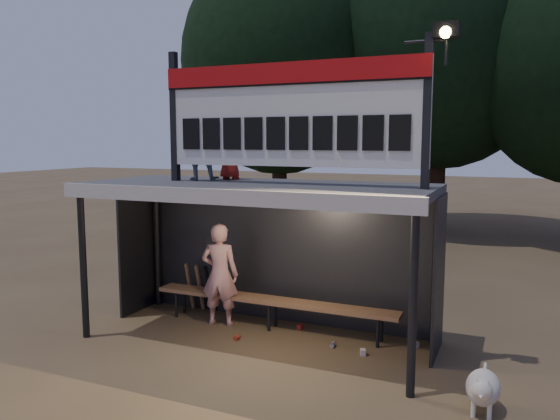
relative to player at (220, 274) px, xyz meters
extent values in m
plane|color=brown|center=(0.84, -0.40, -0.82)|extent=(80.00, 80.00, 0.00)
imported|color=white|center=(0.00, 0.00, 0.00)|extent=(0.66, 0.50, 1.64)
imported|color=gray|center=(-0.21, -0.18, 2.10)|extent=(0.70, 0.62, 1.19)
imported|color=#A81F19|center=(0.13, 0.14, 1.93)|extent=(0.44, 0.30, 0.85)
cube|color=#414144|center=(0.84, -0.40, 1.44)|extent=(5.00, 2.00, 0.12)
cube|color=silver|center=(0.84, -1.42, 1.40)|extent=(5.10, 0.06, 0.20)
cylinder|color=black|center=(-1.56, -1.30, 0.28)|extent=(0.10, 0.10, 2.20)
cylinder|color=black|center=(3.24, -1.30, 0.28)|extent=(0.10, 0.10, 2.20)
cylinder|color=black|center=(-1.56, 0.50, 0.28)|extent=(0.10, 0.10, 2.20)
cylinder|color=black|center=(3.24, 0.50, 0.28)|extent=(0.10, 0.10, 2.20)
cube|color=black|center=(0.84, 0.60, 0.28)|extent=(5.00, 0.04, 2.20)
cube|color=black|center=(-1.66, 0.10, 0.28)|extent=(0.04, 1.00, 2.20)
cube|color=black|center=(3.34, 0.10, 0.28)|extent=(0.04, 1.00, 2.20)
cylinder|color=black|center=(0.84, 0.60, 1.33)|extent=(5.00, 0.06, 0.06)
cube|color=black|center=(-0.51, -0.40, 2.45)|extent=(0.10, 0.10, 1.90)
cube|color=black|center=(3.19, -0.40, 2.45)|extent=(0.10, 0.10, 1.90)
cube|color=silver|center=(1.34, -0.40, 2.45)|extent=(3.80, 0.08, 1.40)
cube|color=#B90D0F|center=(1.34, -0.45, 3.01)|extent=(3.80, 0.04, 0.28)
cube|color=black|center=(1.34, -0.45, 2.86)|extent=(3.80, 0.02, 0.03)
cube|color=black|center=(-0.19, -0.45, 2.20)|extent=(0.27, 0.03, 0.45)
cube|color=black|center=(0.15, -0.45, 2.20)|extent=(0.27, 0.03, 0.45)
cube|color=black|center=(0.49, -0.45, 2.20)|extent=(0.27, 0.03, 0.45)
cube|color=black|center=(0.83, -0.45, 2.20)|extent=(0.27, 0.03, 0.45)
cube|color=black|center=(1.17, -0.45, 2.20)|extent=(0.27, 0.03, 0.45)
cube|color=black|center=(1.51, -0.45, 2.20)|extent=(0.27, 0.03, 0.45)
cube|color=black|center=(1.85, -0.45, 2.20)|extent=(0.27, 0.03, 0.45)
cube|color=black|center=(2.19, -0.45, 2.20)|extent=(0.27, 0.03, 0.45)
cube|color=black|center=(2.53, -0.45, 2.20)|extent=(0.27, 0.03, 0.45)
cube|color=black|center=(2.87, -0.45, 2.20)|extent=(0.27, 0.03, 0.45)
cylinder|color=black|center=(3.14, -0.40, 3.30)|extent=(0.50, 0.04, 0.04)
cylinder|color=black|center=(3.39, -0.40, 3.15)|extent=(0.04, 0.04, 0.30)
cube|color=black|center=(3.39, -0.45, 3.40)|extent=(0.30, 0.22, 0.18)
sphere|color=#FFD88C|center=(3.39, -0.54, 3.36)|extent=(0.14, 0.14, 0.14)
cube|color=#986B48|center=(0.84, 0.15, -0.37)|extent=(4.00, 0.35, 0.06)
cylinder|color=black|center=(-0.86, 0.03, -0.59)|extent=(0.05, 0.05, 0.45)
cylinder|color=black|center=(-0.86, 0.27, -0.59)|extent=(0.05, 0.05, 0.45)
cylinder|color=black|center=(0.84, 0.03, -0.59)|extent=(0.05, 0.05, 0.45)
cylinder|color=black|center=(0.84, 0.27, -0.59)|extent=(0.05, 0.05, 0.45)
cylinder|color=black|center=(2.54, 0.03, -0.59)|extent=(0.05, 0.05, 0.45)
cylinder|color=black|center=(2.54, 0.27, -0.59)|extent=(0.05, 0.05, 0.45)
cylinder|color=#312016|center=(-3.16, 9.60, 1.05)|extent=(0.50, 0.50, 3.74)
ellipsoid|color=black|center=(-3.16, 9.60, 4.71)|extent=(6.46, 6.46, 7.48)
cylinder|color=#301D15|center=(1.84, 11.10, 1.27)|extent=(0.50, 0.50, 4.18)
ellipsoid|color=black|center=(1.84, 11.10, 5.36)|extent=(7.22, 7.22, 8.36)
ellipsoid|color=beige|center=(4.02, -1.32, -0.55)|extent=(0.36, 0.58, 0.36)
sphere|color=silver|center=(4.02, -1.60, -0.46)|extent=(0.22, 0.22, 0.22)
cone|color=beige|center=(4.02, -1.70, -0.48)|extent=(0.10, 0.10, 0.10)
cone|color=beige|center=(3.97, -1.62, -0.36)|extent=(0.06, 0.06, 0.07)
cone|color=beige|center=(4.07, -1.62, -0.36)|extent=(0.06, 0.06, 0.07)
cylinder|color=beige|center=(3.94, -1.50, -0.73)|extent=(0.05, 0.05, 0.18)
cylinder|color=white|center=(4.10, -1.50, -0.73)|extent=(0.05, 0.05, 0.18)
cylinder|color=white|center=(3.94, -1.14, -0.73)|extent=(0.05, 0.05, 0.18)
cylinder|color=beige|center=(4.10, -1.14, -0.73)|extent=(0.05, 0.05, 0.18)
cylinder|color=beige|center=(4.02, -1.02, -0.48)|extent=(0.04, 0.16, 0.14)
cylinder|color=olive|center=(-0.84, 0.42, -0.39)|extent=(0.07, 0.27, 0.84)
cylinder|color=#996E47|center=(-0.64, 0.42, -0.39)|extent=(0.08, 0.30, 0.83)
cylinder|color=black|center=(-0.44, 0.42, -0.39)|extent=(0.08, 0.33, 0.83)
cube|color=#AD221D|center=(1.25, 0.30, -0.78)|extent=(0.08, 0.11, 0.08)
cylinder|color=silver|center=(1.95, -0.21, -0.78)|extent=(0.07, 0.12, 0.07)
cube|color=beige|center=(2.42, -0.32, -0.78)|extent=(0.10, 0.12, 0.08)
cylinder|color=#A92E1D|center=(0.56, -0.50, -0.78)|extent=(0.07, 0.12, 0.07)
cube|color=#B7B7BC|center=(3.03, 0.28, -0.78)|extent=(0.12, 0.12, 0.08)
camera|label=1|loc=(4.24, -7.35, 2.11)|focal=35.00mm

